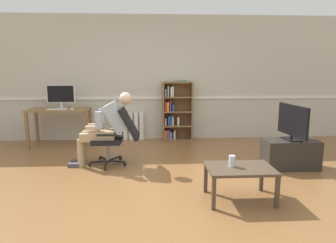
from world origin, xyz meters
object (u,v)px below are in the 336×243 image
Objects in this scene: bookshelf at (175,112)px; radiator at (128,126)px; computer_desk at (59,114)px; tv_screen at (293,122)px; drinking_glass at (232,161)px; coffee_table at (240,171)px; office_chair at (117,134)px; imac_monitor at (61,95)px; person_seated at (106,126)px; tv_stand at (290,154)px; computer_mouse at (72,109)px; keyboard at (57,109)px.

radiator is (-1.04, 0.10, -0.30)m from bookshelf.
computer_desk is 1.51× the size of tv_screen.
radiator is 0.86× the size of tv_screen.
coffee_table is at bearing -15.64° from drinking_glass.
tv_screen reaches higher than radiator.
office_chair reaches higher than coffee_table.
office_chair is at bearing -48.65° from imac_monitor.
person_seated is 1.42× the size of tv_stand.
computer_mouse is 1.26m from radiator.
office_chair is 2.80m from tv_screen.
radiator is at bearing 25.61° from computer_mouse.
computer_mouse is 1.64m from office_chair.
bookshelf is 2.10m from person_seated.
imac_monitor is at bearing 83.42° from keyboard.
bookshelf is 2.64m from tv_stand.
bookshelf is 3.14m from drinking_glass.
person_seated is (0.83, -1.26, -0.13)m from computer_mouse.
tv_screen is at bearing -37.81° from radiator.
computer_desk is at bearing 158.03° from computer_mouse.
computer_desk is at bearing 91.99° from keyboard.
computer_desk is 12.11× the size of computer_mouse.
keyboard is at bearing 158.81° from tv_stand.
computer_mouse reaches higher than coffee_table.
keyboard is (0.00, -0.14, 0.12)m from computer_desk.
radiator is at bearing 13.21° from imac_monitor.
computer_mouse is (0.27, -0.20, -0.26)m from imac_monitor.
bookshelf is at bearing 97.77° from drinking_glass.
office_chair is (1.31, -1.24, -0.25)m from keyboard.
person_seated is at bearing -50.55° from computer_desk.
coffee_table is at bearing -45.27° from imac_monitor.
office_chair is at bearing 136.56° from drinking_glass.
person_seated is 2.99m from tv_stand.
keyboard is 0.33× the size of person_seated.
bookshelf reaches higher than radiator.
computer_desk is 1.76× the size of radiator.
person_seated is 2.23m from drinking_glass.
computer_desk reaches higher than radiator.
keyboard reaches higher than computer_desk.
computer_mouse is 3.71m from drinking_glass.
keyboard reaches higher than drinking_glass.
keyboard is at bearing -88.01° from computer_desk.
computer_desk is 3.09× the size of keyboard.
person_seated is at bearing -47.63° from keyboard.
bookshelf is 2.62m from tv_screen.
tv_stand is at bearing -22.93° from computer_mouse.
office_chair reaches higher than radiator.
computer_mouse is at bearing -36.43° from imac_monitor.
imac_monitor is 0.72× the size of coffee_table.
person_seated is (1.13, -1.38, 0.00)m from computer_desk.
tv_stand is at bearing -22.86° from computer_desk.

